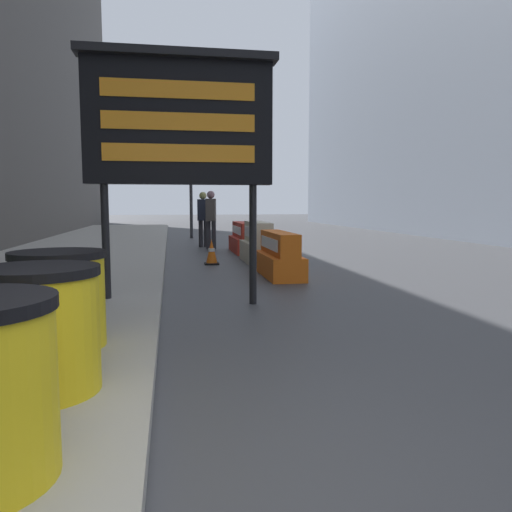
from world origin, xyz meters
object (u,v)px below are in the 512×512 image
at_px(jersey_barrier_cream, 258,245).
at_px(pedestrian_worker, 211,215).
at_px(barrel_drum_back, 59,299).
at_px(traffic_light_near_curb, 191,161).
at_px(traffic_cone_far, 212,252).
at_px(message_board, 179,121).
at_px(pedestrian_passerby, 203,215).
at_px(jersey_barrier_orange_far, 279,257).
at_px(traffic_cone_mid, 265,253).
at_px(barrel_drum_middle, 39,329).
at_px(jersey_barrier_red_striped, 243,239).
at_px(traffic_cone_near, 253,234).

height_order(jersey_barrier_cream, pedestrian_worker, pedestrian_worker).
height_order(barrel_drum_back, jersey_barrier_cream, barrel_drum_back).
bearing_deg(traffic_light_near_curb, traffic_cone_far, -89.46).
xyz_separation_m(message_board, pedestrian_passerby, (0.88, 9.09, -1.39)).
bearing_deg(jersey_barrier_cream, pedestrian_worker, 102.71).
bearing_deg(jersey_barrier_orange_far, barrel_drum_back, -122.38).
bearing_deg(traffic_cone_mid, barrel_drum_middle, -112.46).
xyz_separation_m(barrel_drum_back, jersey_barrier_red_striped, (2.95, 9.34, -0.18)).
bearing_deg(message_board, pedestrian_passerby, 84.47).
relative_size(message_board, traffic_cone_mid, 4.69).
xyz_separation_m(jersey_barrier_cream, pedestrian_passerby, (-0.98, 4.33, 0.60)).
bearing_deg(traffic_cone_mid, jersey_barrier_cream, 85.77).
height_order(barrel_drum_middle, barrel_drum_back, same).
height_order(barrel_drum_back, traffic_cone_near, barrel_drum_back).
xyz_separation_m(jersey_barrier_red_striped, traffic_cone_far, (-1.10, -2.67, -0.09)).
bearing_deg(barrel_drum_middle, jersey_barrier_orange_far, 63.51).
height_order(jersey_barrier_orange_far, pedestrian_worker, pedestrian_worker).
relative_size(traffic_cone_near, traffic_cone_mid, 0.88).
bearing_deg(barrel_drum_back, traffic_light_near_curb, 83.36).
relative_size(traffic_light_near_curb, pedestrian_worker, 2.37).
bearing_deg(traffic_light_near_curb, barrel_drum_back, -96.64).
xyz_separation_m(barrel_drum_middle, traffic_cone_near, (3.70, 13.74, -0.25)).
distance_m(message_board, traffic_cone_far, 5.03).
relative_size(traffic_cone_far, traffic_light_near_curb, 0.14).
relative_size(traffic_cone_mid, pedestrian_passerby, 0.41).
bearing_deg(traffic_cone_near, pedestrian_worker, -127.08).
bearing_deg(traffic_light_near_curb, traffic_cone_near, -51.24).
height_order(traffic_cone_near, pedestrian_worker, pedestrian_worker).
distance_m(jersey_barrier_cream, traffic_cone_near, 5.79).
bearing_deg(message_board, traffic_cone_mid, 62.62).
xyz_separation_m(message_board, traffic_cone_near, (2.71, 10.49, -2.11)).
height_order(traffic_cone_near, traffic_cone_mid, traffic_cone_mid).
bearing_deg(traffic_cone_far, jersey_barrier_cream, 13.81).
bearing_deg(barrel_drum_middle, barrel_drum_back, 95.19).
bearing_deg(traffic_cone_far, pedestrian_worker, 85.50).
bearing_deg(pedestrian_passerby, traffic_light_near_curb, 17.85).
bearing_deg(traffic_cone_far, traffic_cone_near, 72.00).
distance_m(barrel_drum_middle, traffic_cone_near, 14.23).
distance_m(barrel_drum_middle, pedestrian_worker, 11.75).
xyz_separation_m(barrel_drum_middle, pedestrian_passerby, (1.87, 12.35, 0.47)).
bearing_deg(jersey_barrier_orange_far, pedestrian_passerby, 98.43).
bearing_deg(pedestrian_worker, traffic_cone_near, 153.14).
xyz_separation_m(message_board, pedestrian_worker, (1.06, 8.31, -1.38)).
bearing_deg(jersey_barrier_orange_far, traffic_cone_far, 118.54).
xyz_separation_m(traffic_cone_near, traffic_cone_mid, (-0.95, -7.09, 0.04)).
bearing_deg(traffic_cone_mid, traffic_cone_near, 82.37).
bearing_deg(barrel_drum_middle, traffic_cone_near, 74.93).
bearing_deg(message_board, pedestrian_worker, 82.71).
bearing_deg(barrel_drum_middle, traffic_cone_mid, 67.54).
xyz_separation_m(traffic_cone_mid, traffic_light_near_curb, (-1.08, 9.62, 2.64)).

